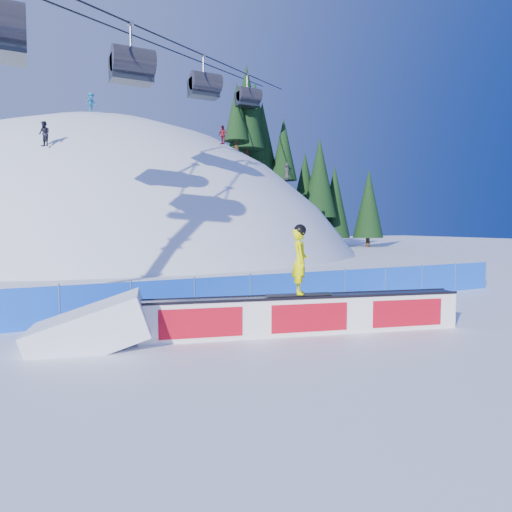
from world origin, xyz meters
name	(u,v)px	position (x,y,z in m)	size (l,w,h in m)	color
ground	(359,336)	(0.00, 0.00, 0.00)	(160.00, 160.00, 0.00)	white
snow_hill	(112,412)	(0.00, 42.00, -18.00)	(64.00, 64.00, 64.00)	white
treeline	(302,175)	(23.71, 40.40, 9.21)	(23.37, 12.05, 19.25)	#322014
safety_fence	(276,291)	(0.00, 4.50, 0.60)	(22.05, 0.05, 1.30)	blue
chairlift	(191,54)	(4.74, 27.49, 16.89)	(40.80, 41.70, 22.00)	gray
rail_box	(306,315)	(-1.14, 0.79, 0.52)	(8.64, 2.64, 1.05)	white
snow_ramp	(91,346)	(-6.46, 2.06, 0.00)	(2.67, 1.78, 1.00)	white
snowboarder	(300,261)	(-1.33, 0.83, 1.98)	(1.83, 0.76, 1.89)	black
distant_skiers	(157,132)	(2.36, 29.75, 10.79)	(22.12, 10.65, 7.46)	black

